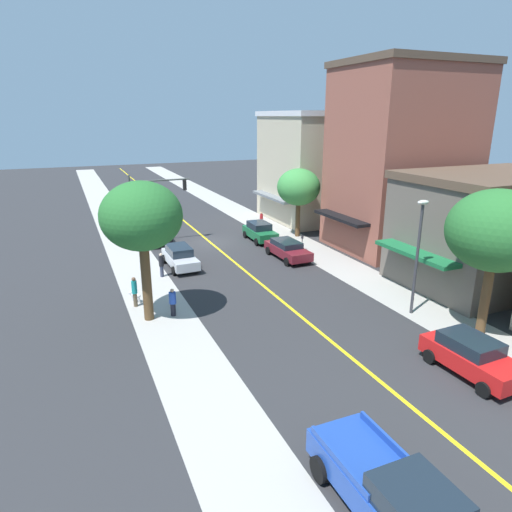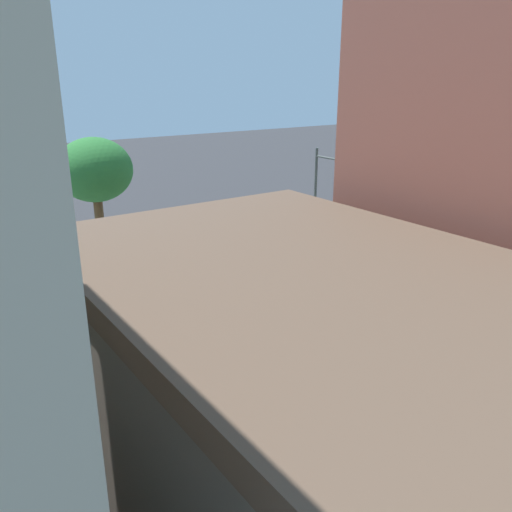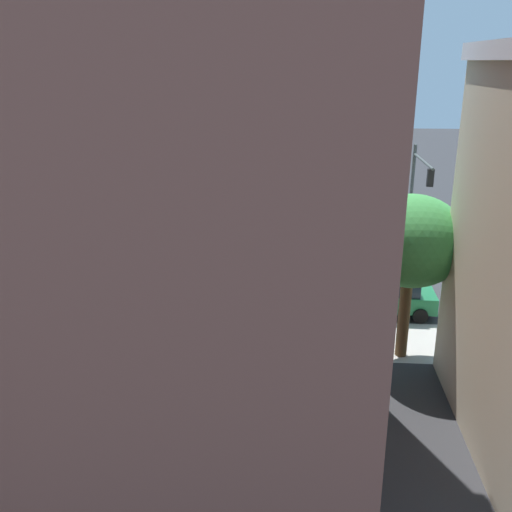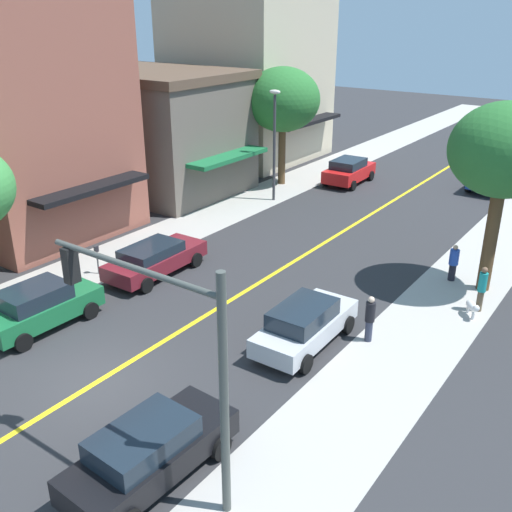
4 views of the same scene
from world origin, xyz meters
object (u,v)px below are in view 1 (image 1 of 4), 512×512
object	(u,v)px
red_sedan_left_curb	(472,356)
small_dog	(135,295)
traffic_light_mast	(150,198)
pedestrian_red_shirt	(261,220)
maroon_sedan_left_curb	(288,249)
pedestrian_black_shirt	(161,264)
street_lamp	(418,245)
street_tree_right_corner	(496,231)
pedestrian_blue_shirt	(173,302)
blue_pickup_truck	(393,496)
pedestrian_teal_shirt	(135,291)
street_tree_left_near	(299,187)
fire_hydrant	(261,226)
parking_meter	(302,241)
black_sedan_right_curb	(158,233)
silver_sedan_right_curb	(180,257)
green_sedan_left_curb	(260,231)
street_tree_left_far	(141,217)

from	to	relation	value
red_sedan_left_curb	small_dog	bearing A→B (deg)	-140.12
traffic_light_mast	pedestrian_red_shirt	bearing A→B (deg)	7.31
maroon_sedan_left_curb	pedestrian_black_shirt	world-z (taller)	pedestrian_black_shirt
street_lamp	pedestrian_black_shirt	distance (m)	16.55
small_dog	street_tree_right_corner	bearing A→B (deg)	-164.07
maroon_sedan_left_curb	pedestrian_blue_shirt	bearing A→B (deg)	-58.31
street_lamp	pedestrian_blue_shirt	distance (m)	13.63
street_lamp	red_sedan_left_curb	size ratio (longest dim) A/B	1.49
blue_pickup_truck	pedestrian_teal_shirt	size ratio (longest dim) A/B	3.07
street_lamp	street_tree_left_near	bearing A→B (deg)	-96.94
fire_hydrant	pedestrian_teal_shirt	distance (m)	19.49
parking_meter	black_sedan_right_curb	world-z (taller)	black_sedan_right_curb
pedestrian_blue_shirt	small_dog	bearing A→B (deg)	-70.83
street_tree_right_corner	pedestrian_red_shirt	bearing A→B (deg)	-86.96
street_tree_right_corner	maroon_sedan_left_curb	size ratio (longest dim) A/B	1.55
street_lamp	small_dog	distance (m)	16.31
traffic_light_mast	silver_sedan_right_curb	bearing A→B (deg)	-85.03
green_sedan_left_curb	pedestrian_black_shirt	bearing A→B (deg)	-57.99
street_tree_left_far	fire_hydrant	xyz separation A→B (m)	(-13.51, -15.63, -5.26)
street_tree_left_far	parking_meter	size ratio (longest dim) A/B	5.86
traffic_light_mast	street_lamp	size ratio (longest dim) A/B	0.93
parking_meter	silver_sedan_right_curb	distance (m)	10.20
street_tree_left_far	pedestrian_red_shirt	world-z (taller)	street_tree_left_far
fire_hydrant	pedestrian_blue_shirt	size ratio (longest dim) A/B	0.50
parking_meter	red_sedan_left_curb	xyz separation A→B (m)	(2.23, 18.93, -0.01)
parking_meter	small_dog	bearing A→B (deg)	20.96
black_sedan_right_curb	street_lamp	bearing A→B (deg)	28.79
street_tree_right_corner	pedestrian_red_shirt	xyz separation A→B (m)	(1.31, -24.63, -4.46)
maroon_sedan_left_curb	pedestrian_black_shirt	size ratio (longest dim) A/B	2.81
parking_meter	small_dog	world-z (taller)	parking_meter
pedestrian_blue_shirt	small_dog	world-z (taller)	pedestrian_blue_shirt
pedestrian_red_shirt	pedestrian_blue_shirt	bearing A→B (deg)	97.62
red_sedan_left_curb	pedestrian_blue_shirt	bearing A→B (deg)	-137.83
black_sedan_right_curb	pedestrian_red_shirt	distance (m)	10.40
street_tree_left_near	fire_hydrant	bearing A→B (deg)	-55.34
street_tree_left_near	pedestrian_teal_shirt	size ratio (longest dim) A/B	3.43
black_sedan_right_curb	blue_pickup_truck	bearing A→B (deg)	2.58
green_sedan_left_curb	pedestrian_teal_shirt	bearing A→B (deg)	-48.98
street_tree_left_far	black_sedan_right_curb	world-z (taller)	street_tree_left_far
fire_hydrant	parking_meter	xyz separation A→B (m)	(-0.38, 7.52, 0.45)
street_tree_right_corner	black_sedan_right_curb	world-z (taller)	street_tree_right_corner
pedestrian_black_shirt	street_tree_left_near	bearing A→B (deg)	-123.08
traffic_light_mast	silver_sedan_right_curb	xyz separation A→B (m)	(-0.62, 7.08, -3.16)
fire_hydrant	parking_meter	size ratio (longest dim) A/B	0.62
red_sedan_left_curb	silver_sedan_right_curb	world-z (taller)	red_sedan_left_curb
parking_meter	pedestrian_blue_shirt	size ratio (longest dim) A/B	0.81
street_tree_left_near	red_sedan_left_curb	world-z (taller)	street_tree_left_near
traffic_light_mast	maroon_sedan_left_curb	world-z (taller)	traffic_light_mast
street_lamp	street_tree_left_far	bearing A→B (deg)	-20.15
black_sedan_right_curb	blue_pickup_truck	size ratio (longest dim) A/B	0.83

